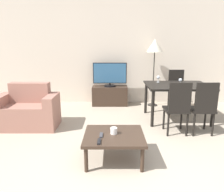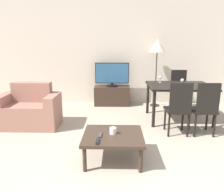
# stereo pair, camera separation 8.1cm
# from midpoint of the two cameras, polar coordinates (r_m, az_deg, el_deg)

# --- Properties ---
(wall_back) EXTENTS (7.38, 0.06, 2.70)m
(wall_back) POSITION_cam_midpoint_polar(r_m,az_deg,el_deg) (5.82, 3.57, 11.40)
(wall_back) COLOR beige
(wall_back) RESTS_ON ground_plane
(armchair) EXTENTS (1.11, 0.62, 0.83)m
(armchair) POSITION_cam_midpoint_polar(r_m,az_deg,el_deg) (4.47, -20.17, -3.55)
(armchair) COLOR #9E6B5B
(armchair) RESTS_ON ground_plane
(tv_stand) EXTENTS (0.90, 0.42, 0.49)m
(tv_stand) POSITION_cam_midpoint_polar(r_m,az_deg,el_deg) (5.69, 0.42, 0.12)
(tv_stand) COLOR #38281E
(tv_stand) RESTS_ON ground_plane
(tv) EXTENTS (0.86, 0.30, 0.61)m
(tv) POSITION_cam_midpoint_polar(r_m,az_deg,el_deg) (5.58, 0.43, 5.60)
(tv) COLOR black
(tv) RESTS_ON tv_stand
(coffee_table) EXTENTS (0.81, 0.71, 0.37)m
(coffee_table) POSITION_cam_midpoint_polar(r_m,az_deg,el_deg) (3.01, 1.08, -10.76)
(coffee_table) COLOR #38281E
(coffee_table) RESTS_ON ground_plane
(dining_table) EXTENTS (1.27, 0.98, 0.75)m
(dining_table) POSITION_cam_midpoint_polar(r_m,az_deg,el_deg) (4.68, 17.66, 1.79)
(dining_table) COLOR black
(dining_table) RESTS_ON ground_plane
(dining_chair_near) EXTENTS (0.40, 0.40, 0.95)m
(dining_chair_near) POSITION_cam_midpoint_polar(r_m,az_deg,el_deg) (3.91, 17.56, -2.65)
(dining_chair_near) COLOR black
(dining_chair_near) RESTS_ON ground_plane
(dining_chair_far) EXTENTS (0.40, 0.40, 0.95)m
(dining_chair_far) POSITION_cam_midpoint_polar(r_m,az_deg,el_deg) (5.53, 17.52, 1.99)
(dining_chair_far) COLOR black
(dining_chair_far) RESTS_ON ground_plane
(dining_chair_near_right) EXTENTS (0.40, 0.40, 0.95)m
(dining_chair_near_right) POSITION_cam_midpoint_polar(r_m,az_deg,el_deg) (4.06, 23.62, -2.59)
(dining_chair_near_right) COLOR black
(dining_chair_near_right) RESTS_ON ground_plane
(floor_lamp) EXTENTS (0.40, 0.40, 1.68)m
(floor_lamp) POSITION_cam_midpoint_polar(r_m,az_deg,el_deg) (5.56, 12.16, 12.24)
(floor_lamp) COLOR black
(floor_lamp) RESTS_ON ground_plane
(remote_primary) EXTENTS (0.04, 0.15, 0.02)m
(remote_primary) POSITION_cam_midpoint_polar(r_m,az_deg,el_deg) (2.78, -2.94, -11.75)
(remote_primary) COLOR black
(remote_primary) RESTS_ON coffee_table
(remote_secondary) EXTENTS (0.04, 0.15, 0.02)m
(remote_secondary) POSITION_cam_midpoint_polar(r_m,az_deg,el_deg) (2.96, -2.31, -10.15)
(remote_secondary) COLOR #38383D
(remote_secondary) RESTS_ON coffee_table
(cup_white_near) EXTENTS (0.09, 0.09, 0.09)m
(cup_white_near) POSITION_cam_midpoint_polar(r_m,az_deg,el_deg) (3.00, 1.03, -9.06)
(cup_white_near) COLOR white
(cup_white_near) RESTS_ON coffee_table
(wine_glass_left) EXTENTS (0.07, 0.07, 0.15)m
(wine_glass_left) POSITION_cam_midpoint_polar(r_m,az_deg,el_deg) (4.57, 18.36, 3.81)
(wine_glass_left) COLOR silver
(wine_glass_left) RESTS_ON dining_table
(wine_glass_center) EXTENTS (0.07, 0.07, 0.15)m
(wine_glass_center) POSITION_cam_midpoint_polar(r_m,az_deg,el_deg) (4.83, 12.95, 4.66)
(wine_glass_center) COLOR silver
(wine_glass_center) RESTS_ON dining_table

